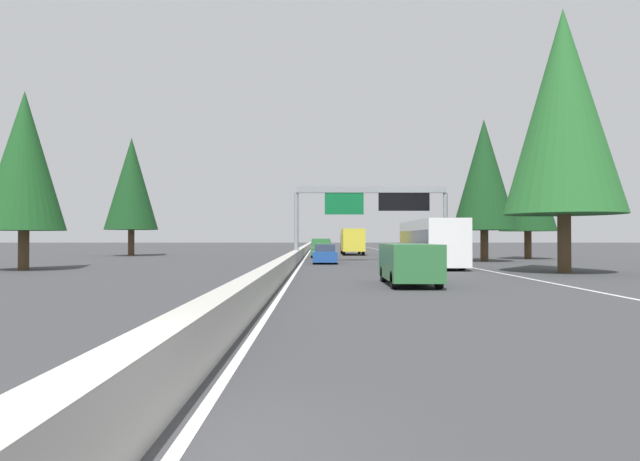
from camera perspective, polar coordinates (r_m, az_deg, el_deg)
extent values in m
plane|color=#38383A|center=(65.07, -1.49, -2.46)|extent=(320.00, 320.00, 0.00)
cube|color=#ADAAA3|center=(85.06, -1.38, -1.76)|extent=(180.00, 0.56, 0.90)
cube|color=silver|center=(75.71, 7.44, -2.21)|extent=(160.00, 0.16, 0.01)
cube|color=silver|center=(75.06, -1.12, -2.23)|extent=(160.00, 0.16, 0.01)
cylinder|color=gray|center=(46.00, -2.43, 0.36)|extent=(0.36, 0.36, 5.67)
cylinder|color=gray|center=(47.14, 12.71, 0.35)|extent=(0.36, 0.36, 5.67)
cube|color=gray|center=(46.33, 5.23, 4.17)|extent=(0.50, 12.32, 0.50)
cube|color=#0C602D|center=(45.94, 2.49, 2.83)|extent=(0.12, 3.20, 1.90)
cube|color=black|center=(46.44, 8.58, 2.93)|extent=(0.16, 4.20, 1.50)
cube|color=#2D6B38|center=(23.24, 9.11, -3.15)|extent=(5.00, 1.95, 1.44)
cube|color=#2D3847|center=(20.97, 10.12, -2.72)|extent=(0.08, 1.48, 0.56)
cylinder|color=black|center=(24.84, 6.53, -4.43)|extent=(0.70, 0.24, 0.70)
cylinder|color=black|center=(25.10, 10.42, -4.38)|extent=(0.70, 0.24, 0.70)
cylinder|color=black|center=(21.48, 7.59, -5.01)|extent=(0.70, 0.24, 0.70)
cylinder|color=black|center=(21.77, 12.07, -4.94)|extent=(0.70, 0.24, 0.70)
cube|color=white|center=(38.44, 11.23, -1.18)|extent=(11.50, 2.50, 2.90)
cube|color=#2D3847|center=(38.43, 11.23, -0.64)|extent=(11.04, 2.55, 0.84)
cylinder|color=black|center=(42.23, 8.69, -2.70)|extent=(1.00, 0.30, 1.00)
cylinder|color=black|center=(42.62, 11.62, -2.68)|extent=(1.00, 0.30, 1.00)
cylinder|color=black|center=(34.30, 10.76, -3.15)|extent=(1.00, 0.30, 1.00)
cylinder|color=black|center=(34.79, 14.32, -3.11)|extent=(1.00, 0.30, 1.00)
cube|color=#2D6B38|center=(55.73, 0.10, -2.12)|extent=(5.60, 2.00, 0.70)
cube|color=#2D6B38|center=(56.72, 0.10, -1.29)|extent=(2.24, 1.84, 0.90)
cube|color=#2D3847|center=(56.72, 0.10, -1.20)|extent=(2.02, 1.92, 0.41)
cylinder|color=black|center=(57.58, -0.76, -2.29)|extent=(0.80, 0.28, 0.80)
cylinder|color=black|center=(57.59, 0.95, -2.29)|extent=(0.80, 0.28, 0.80)
cylinder|color=black|center=(53.89, -0.80, -2.39)|extent=(0.80, 0.28, 0.80)
cylinder|color=black|center=(53.89, 1.03, -2.39)|extent=(0.80, 0.28, 0.80)
cube|color=#1E4793|center=(129.02, -0.07, -1.38)|extent=(4.40, 1.80, 0.76)
cube|color=#2D3847|center=(128.80, -0.07, -1.09)|extent=(2.46, 1.51, 0.56)
cylinder|color=black|center=(130.43, -0.41, -1.46)|extent=(0.64, 0.22, 0.64)
cylinder|color=black|center=(130.44, 0.28, -1.46)|extent=(0.64, 0.22, 0.64)
cylinder|color=black|center=(127.62, -0.42, -1.48)|extent=(0.64, 0.22, 0.64)
cylinder|color=black|center=(127.62, 0.29, -1.48)|extent=(0.64, 0.22, 0.64)
cube|color=red|center=(101.14, 3.96, -1.55)|extent=(4.40, 1.80, 0.76)
cube|color=#2D3847|center=(100.91, 3.97, -1.18)|extent=(2.46, 1.51, 0.56)
cylinder|color=black|center=(102.49, 3.46, -1.66)|extent=(0.64, 0.22, 0.64)
cylinder|color=black|center=(102.60, 4.34, -1.66)|extent=(0.64, 0.22, 0.64)
cylinder|color=black|center=(99.68, 3.56, -1.68)|extent=(0.64, 0.22, 0.64)
cylinder|color=black|center=(99.79, 4.47, -1.68)|extent=(0.64, 0.22, 0.64)
cube|color=gold|center=(63.12, 3.35, -0.97)|extent=(6.12, 2.40, 2.50)
cube|color=black|center=(67.37, 3.13, -1.21)|extent=(2.38, 2.30, 1.90)
cylinder|color=black|center=(67.16, 2.24, -2.03)|extent=(0.90, 0.28, 0.90)
cylinder|color=black|center=(67.28, 4.05, -2.02)|extent=(0.90, 0.28, 0.90)
cylinder|color=black|center=(61.38, 2.46, -2.15)|extent=(0.90, 0.28, 0.90)
cylinder|color=black|center=(61.52, 4.44, -2.14)|extent=(0.90, 0.28, 0.90)
cube|color=#1E4793|center=(42.39, 0.49, -2.67)|extent=(4.40, 1.80, 0.76)
cube|color=#2D3847|center=(42.15, 0.49, -1.78)|extent=(2.46, 1.51, 0.56)
cylinder|color=black|center=(43.80, -0.57, -2.88)|extent=(0.64, 0.22, 0.64)
cylinder|color=black|center=(43.82, 1.50, -2.88)|extent=(0.64, 0.22, 0.64)
cylinder|color=black|center=(40.99, -0.60, -3.02)|extent=(0.64, 0.22, 0.64)
cylinder|color=black|center=(41.01, 1.62, -3.02)|extent=(0.64, 0.22, 0.64)
cylinder|color=#4C3823|center=(33.87, 23.70, -1.22)|extent=(0.72, 0.72, 3.26)
cone|color=#236028|center=(34.60, 23.64, 11.14)|extent=(6.52, 6.52, 11.55)
cylinder|color=#4C3823|center=(47.84, 16.46, -1.50)|extent=(0.64, 0.64, 2.59)
cone|color=#143D19|center=(48.12, 16.43, 5.51)|extent=(5.17, 5.17, 9.17)
cylinder|color=#4C3823|center=(54.78, 20.49, -1.40)|extent=(0.64, 0.64, 2.56)
cone|color=#143D19|center=(55.02, 20.46, 4.67)|extent=(5.12, 5.12, 9.08)
cylinder|color=#4C3823|center=(38.06, -28.04, -1.79)|extent=(0.62, 0.62, 2.39)
cone|color=#194C1E|center=(38.34, -27.99, 6.34)|extent=(4.78, 4.78, 8.47)
cylinder|color=#4C3823|center=(63.82, -18.75, -1.19)|extent=(0.67, 0.67, 2.83)
cone|color=#143D19|center=(64.09, -18.72, 4.57)|extent=(5.66, 5.66, 10.03)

